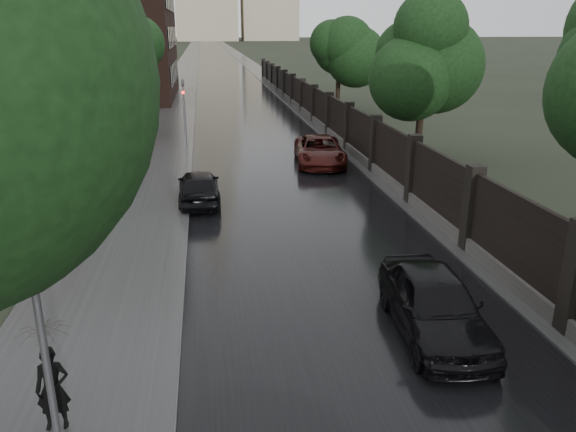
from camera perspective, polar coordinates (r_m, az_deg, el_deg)
The scene contains 13 objects.
road at distance 195.24m, azimuth -7.76°, elevation 16.54°, with size 8.00×420.00×0.02m, color black.
sidewalk_left at distance 195.23m, azimuth -9.60°, elevation 16.48°, with size 4.00×420.00×0.16m, color #2D2D2D.
verge_right at distance 195.40m, azimuth -6.08°, elevation 16.61°, with size 3.00×420.00×0.08m, color #2D2D2D.
fence_right at distance 38.33m, azimuth 3.55°, elevation 10.28°, with size 0.45×75.72×2.70m.
tree_left_far at distance 35.44m, azimuth -16.76°, elevation 15.76°, with size 4.25×4.25×7.39m.
tree_right_b at distance 29.19m, azimuth 13.67°, elevation 14.98°, with size 4.08×4.08×7.01m.
tree_right_c at distance 46.39m, azimuth 5.21°, elevation 16.57°, with size 4.08×4.08×7.01m.
lamp_post at distance 7.95m, azimuth -23.54°, elevation -12.26°, with size 0.25×0.12×5.11m.
traffic_light at distance 30.40m, azimuth -10.50°, elevation 10.47°, with size 0.16×0.32×4.00m.
hatchback_left at distance 22.12m, azimuth -9.04°, elevation 2.98°, with size 1.58×3.94×1.34m, color black.
car_right_near at distance 12.98m, azimuth 14.65°, elevation -8.60°, with size 1.75×4.36×1.49m, color black.
car_right_far at distance 28.24m, azimuth 3.23°, elevation 6.64°, with size 2.33×5.05×1.40m, color black.
pedestrian_umbrella at distance 9.99m, azimuth -23.38°, elevation -12.01°, with size 0.93×0.95×2.33m.
Camera 1 is at (-3.24, -5.10, 6.55)m, focal length 35.00 mm.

